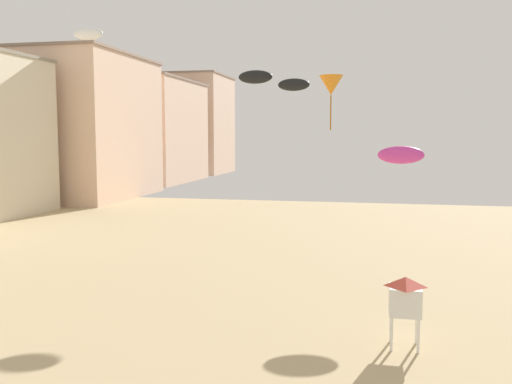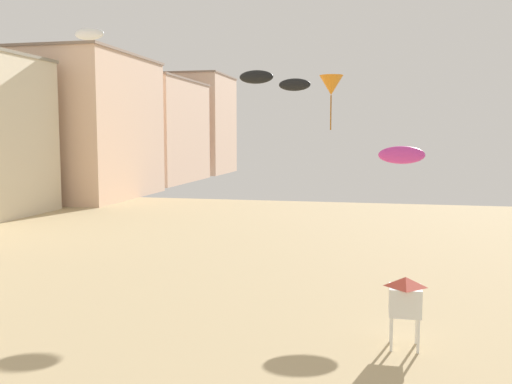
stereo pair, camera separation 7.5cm
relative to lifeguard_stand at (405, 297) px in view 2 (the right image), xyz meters
The scene contains 9 objects.
boardwalk_hotel_far 57.16m from the lifeguard_stand, 132.22° to the left, with size 18.25×18.70×16.99m.
boardwalk_hotel_distant 75.85m from the lifeguard_stand, 120.31° to the left, with size 16.08×20.96×16.27m.
boardwalk_hotel_furthest 94.81m from the lifeguard_stand, 113.81° to the left, with size 16.39×16.02×19.15m.
lifeguard_stand is the anchor object (origin of this frame).
kite_magenta_parafoil 11.08m from the lifeguard_stand, 89.18° to the left, with size 2.37×0.66×0.92m.
kite_black_parafoil 22.26m from the lifeguard_stand, 117.41° to the left, with size 2.35×0.65×0.91m.
kite_orange_delta 8.41m from the lifeguard_stand, 141.90° to the left, with size 0.93×0.93×2.11m.
kite_black_parafoil_2 19.87m from the lifeguard_stand, 111.22° to the left, with size 2.07×0.58×0.81m.
kite_white_parafoil 33.05m from the lifeguard_stand, 138.67° to the left, with size 2.39×0.66×0.93m.
Camera 2 is at (7.82, -2.94, 7.50)m, focal length 39.35 mm.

